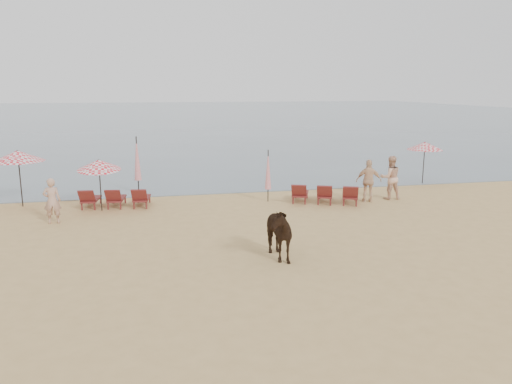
{
  "coord_description": "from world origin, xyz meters",
  "views": [
    {
      "loc": [
        -3.71,
        -12.15,
        4.81
      ],
      "look_at": [
        0.0,
        5.0,
        1.1
      ],
      "focal_mm": 35.0,
      "sensor_mm": 36.0,
      "label": 1
    }
  ],
  "objects_px": {
    "lounger_cluster_left": "(116,198)",
    "umbrella_closed_left": "(137,159)",
    "lounger_cluster_right": "(325,194)",
    "umbrella_open_right": "(425,146)",
    "beachgoer_right_a": "(390,178)",
    "beachgoer_right_b": "(369,181)",
    "beachgoer_left": "(52,201)",
    "umbrella_open_left_b": "(99,165)",
    "umbrella_open_left_a": "(18,156)",
    "cow": "(274,231)",
    "umbrella_closed_right": "(268,170)"
  },
  "relations": [
    {
      "from": "lounger_cluster_left",
      "to": "umbrella_closed_left",
      "type": "distance_m",
      "value": 2.93
    },
    {
      "from": "lounger_cluster_left",
      "to": "lounger_cluster_right",
      "type": "distance_m",
      "value": 8.62
    },
    {
      "from": "umbrella_open_right",
      "to": "umbrella_closed_left",
      "type": "xyz_separation_m",
      "value": [
        -14.04,
        0.5,
        -0.3
      ]
    },
    {
      "from": "beachgoer_right_a",
      "to": "beachgoer_right_b",
      "type": "height_order",
      "value": "beachgoer_right_a"
    },
    {
      "from": "lounger_cluster_right",
      "to": "umbrella_closed_left",
      "type": "distance_m",
      "value": 8.57
    },
    {
      "from": "lounger_cluster_right",
      "to": "beachgoer_left",
      "type": "relative_size",
      "value": 1.88
    },
    {
      "from": "umbrella_open_right",
      "to": "beachgoer_right_b",
      "type": "height_order",
      "value": "umbrella_open_right"
    },
    {
      "from": "lounger_cluster_left",
      "to": "umbrella_open_left_b",
      "type": "relative_size",
      "value": 1.32
    },
    {
      "from": "lounger_cluster_right",
      "to": "beachgoer_right_b",
      "type": "distance_m",
      "value": 1.98
    },
    {
      "from": "beachgoer_left",
      "to": "umbrella_open_left_b",
      "type": "bearing_deg",
      "value": -135.94
    },
    {
      "from": "lounger_cluster_right",
      "to": "umbrella_open_left_a",
      "type": "relative_size",
      "value": 1.34
    },
    {
      "from": "umbrella_open_left_b",
      "to": "cow",
      "type": "height_order",
      "value": "umbrella_open_left_b"
    },
    {
      "from": "cow",
      "to": "beachgoer_left",
      "type": "xyz_separation_m",
      "value": [
        -6.83,
        5.29,
        0.04
      ]
    },
    {
      "from": "lounger_cluster_right",
      "to": "umbrella_open_right",
      "type": "xyz_separation_m",
      "value": [
        6.35,
        3.1,
        1.5
      ]
    },
    {
      "from": "umbrella_open_left_b",
      "to": "beachgoer_right_b",
      "type": "distance_m",
      "value": 11.05
    },
    {
      "from": "umbrella_closed_right",
      "to": "beachgoer_right_b",
      "type": "xyz_separation_m",
      "value": [
        4.16,
        -0.96,
        -0.46
      ]
    },
    {
      "from": "umbrella_closed_left",
      "to": "lounger_cluster_left",
      "type": "bearing_deg",
      "value": -109.01
    },
    {
      "from": "umbrella_open_left_a",
      "to": "lounger_cluster_right",
      "type": "bearing_deg",
      "value": -25.89
    },
    {
      "from": "lounger_cluster_left",
      "to": "umbrella_open_right",
      "type": "xyz_separation_m",
      "value": [
        14.9,
        2.02,
        1.51
      ]
    },
    {
      "from": "umbrella_closed_right",
      "to": "beachgoer_right_a",
      "type": "distance_m",
      "value": 5.36
    },
    {
      "from": "umbrella_open_right",
      "to": "beachgoer_left",
      "type": "bearing_deg",
      "value": -160.79
    },
    {
      "from": "umbrella_open_left_a",
      "to": "umbrella_open_right",
      "type": "height_order",
      "value": "umbrella_open_left_a"
    },
    {
      "from": "lounger_cluster_left",
      "to": "umbrella_open_right",
      "type": "relative_size",
      "value": 1.32
    },
    {
      "from": "lounger_cluster_left",
      "to": "beachgoer_right_b",
      "type": "xyz_separation_m",
      "value": [
        10.46,
        -1.19,
        0.51
      ]
    },
    {
      "from": "beachgoer_left",
      "to": "beachgoer_right_b",
      "type": "height_order",
      "value": "beachgoer_right_b"
    },
    {
      "from": "umbrella_open_left_b",
      "to": "lounger_cluster_left",
      "type": "bearing_deg",
      "value": 16.75
    },
    {
      "from": "beachgoer_right_b",
      "to": "umbrella_open_left_b",
      "type": "bearing_deg",
      "value": 13.82
    },
    {
      "from": "umbrella_open_right",
      "to": "cow",
      "type": "distance_m",
      "value": 13.79
    },
    {
      "from": "lounger_cluster_right",
      "to": "beachgoer_right_a",
      "type": "xyz_separation_m",
      "value": [
        3.06,
        0.2,
        0.54
      ]
    },
    {
      "from": "umbrella_closed_right",
      "to": "beachgoer_right_a",
      "type": "relative_size",
      "value": 1.17
    },
    {
      "from": "lounger_cluster_left",
      "to": "beachgoer_left",
      "type": "relative_size",
      "value": 1.69
    },
    {
      "from": "umbrella_open_left_b",
      "to": "beachgoer_left",
      "type": "relative_size",
      "value": 1.28
    },
    {
      "from": "umbrella_closed_right",
      "to": "beachgoer_left",
      "type": "height_order",
      "value": "umbrella_closed_right"
    },
    {
      "from": "umbrella_open_left_b",
      "to": "umbrella_closed_right",
      "type": "height_order",
      "value": "umbrella_closed_right"
    },
    {
      "from": "cow",
      "to": "lounger_cluster_right",
      "type": "bearing_deg",
      "value": 51.8
    },
    {
      "from": "lounger_cluster_right",
      "to": "cow",
      "type": "distance_m",
      "value": 7.26
    },
    {
      "from": "umbrella_closed_left",
      "to": "beachgoer_right_a",
      "type": "xyz_separation_m",
      "value": [
        10.74,
        -3.4,
        -0.67
      ]
    },
    {
      "from": "lounger_cluster_right",
      "to": "umbrella_open_left_a",
      "type": "xyz_separation_m",
      "value": [
        -12.3,
        2.08,
        1.67
      ]
    },
    {
      "from": "lounger_cluster_right",
      "to": "umbrella_closed_right",
      "type": "bearing_deg",
      "value": -179.01
    },
    {
      "from": "lounger_cluster_right",
      "to": "umbrella_closed_left",
      "type": "xyz_separation_m",
      "value": [
        -7.68,
        3.61,
        1.2
      ]
    },
    {
      "from": "lounger_cluster_left",
      "to": "umbrella_open_left_b",
      "type": "distance_m",
      "value": 1.59
    },
    {
      "from": "umbrella_closed_right",
      "to": "beachgoer_left",
      "type": "bearing_deg",
      "value": -168.09
    },
    {
      "from": "lounger_cluster_left",
      "to": "beachgoer_right_a",
      "type": "xyz_separation_m",
      "value": [
        11.61,
        -0.88,
        0.55
      ]
    },
    {
      "from": "umbrella_closed_right",
      "to": "beachgoer_right_b",
      "type": "bearing_deg",
      "value": -13.03
    },
    {
      "from": "umbrella_open_left_a",
      "to": "cow",
      "type": "distance_m",
      "value": 11.95
    },
    {
      "from": "lounger_cluster_left",
      "to": "umbrella_open_right",
      "type": "bearing_deg",
      "value": 14.56
    },
    {
      "from": "umbrella_closed_right",
      "to": "beachgoer_right_b",
      "type": "height_order",
      "value": "umbrella_closed_right"
    },
    {
      "from": "cow",
      "to": "beachgoer_right_b",
      "type": "relative_size",
      "value": 1.03
    },
    {
      "from": "umbrella_open_left_b",
      "to": "umbrella_closed_left",
      "type": "distance_m",
      "value": 3.26
    },
    {
      "from": "umbrella_open_left_b",
      "to": "beachgoer_right_b",
      "type": "bearing_deg",
      "value": -26.02
    }
  ]
}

